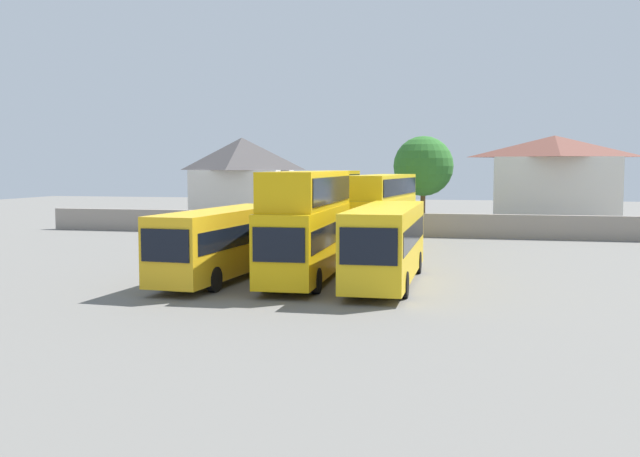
{
  "coord_description": "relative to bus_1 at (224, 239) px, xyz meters",
  "views": [
    {
      "loc": [
        8.3,
        -33.04,
        5.35
      ],
      "look_at": [
        0.0,
        3.0,
        2.25
      ],
      "focal_mm": 41.33,
      "sensor_mm": 36.0,
      "label": 1
    }
  ],
  "objects": [
    {
      "name": "depot_boundary_wall",
      "position": [
        3.98,
        23.62,
        -1.01
      ],
      "size": [
        56.0,
        0.5,
        1.8
      ],
      "primitive_type": "cube",
      "color": "gray",
      "rests_on": "ground"
    },
    {
      "name": "bus_4",
      "position": [
        1.64,
        13.85,
        0.95
      ],
      "size": [
        3.19,
        11.39,
        5.09
      ],
      "rotation": [
        0.0,
        0.0,
        -1.64
      ],
      "color": "yellow",
      "rests_on": "ground"
    },
    {
      "name": "bus_1",
      "position": [
        0.0,
        0.0,
        0.0
      ],
      "size": [
        3.16,
        11.62,
        3.33
      ],
      "rotation": [
        0.0,
        0.0,
        -1.64
      ],
      "color": "gold",
      "rests_on": "ground"
    },
    {
      "name": "bus_5",
      "position": [
        5.59,
        13.61,
        0.82
      ],
      "size": [
        3.28,
        11.7,
        4.84
      ],
      "rotation": [
        0.0,
        0.0,
        -1.65
      ],
      "color": "yellow",
      "rests_on": "ground"
    },
    {
      "name": "bus_3",
      "position": [
        7.74,
        0.36,
        0.11
      ],
      "size": [
        2.78,
        11.66,
        3.55
      ],
      "rotation": [
        0.0,
        0.0,
        -1.55
      ],
      "color": "yellow",
      "rests_on": "ground"
    },
    {
      "name": "bus_2",
      "position": [
        3.98,
        0.41,
        0.98
      ],
      "size": [
        2.83,
        10.8,
        5.14
      ],
      "rotation": [
        0.0,
        0.0,
        -1.53
      ],
      "color": "#E6AF0C",
      "rests_on": "ground"
    },
    {
      "name": "house_terrace_left",
      "position": [
        -10.18,
        32.3,
        2.21
      ],
      "size": [
        8.72,
        6.39,
        8.05
      ],
      "color": "silver",
      "rests_on": "ground"
    },
    {
      "name": "ground",
      "position": [
        3.98,
        18.12,
        -1.91
      ],
      "size": [
        140.0,
        140.0,
        0.0
      ],
      "primitive_type": "plane",
      "color": "slate"
    },
    {
      "name": "house_terrace_centre",
      "position": [
        17.54,
        31.91,
        2.15
      ],
      "size": [
        10.3,
        8.24,
        7.97
      ],
      "color": "silver",
      "rests_on": "ground"
    },
    {
      "name": "tree_left_of_lot",
      "position": [
        7.12,
        26.12,
        3.48
      ],
      "size": [
        4.77,
        4.77,
        7.8
      ],
      "color": "brown",
      "rests_on": "ground"
    }
  ]
}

